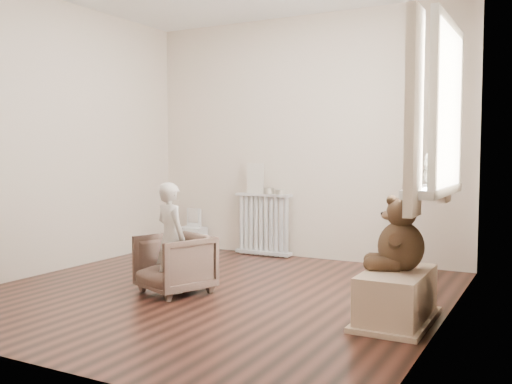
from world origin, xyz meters
The scene contains 19 objects.
floor centered at (0.00, 0.00, 0.00)m, with size 3.60×3.60×0.01m, color black.
back_wall centered at (0.00, 1.80, 1.30)m, with size 3.60×0.02×2.60m, color beige.
front_wall centered at (0.00, -1.80, 1.30)m, with size 3.60×0.02×2.60m, color beige.
left_wall centered at (-1.80, 0.00, 1.30)m, with size 0.02×3.60×2.60m, color beige.
right_wall centered at (1.80, 0.00, 1.30)m, with size 0.02×3.60×2.60m, color beige.
window centered at (1.76, 0.30, 1.45)m, with size 0.03×0.90×1.10m, color white.
window_sill centered at (1.67, 0.30, 0.87)m, with size 0.22×1.10×0.06m, color silver.
curtain_left centered at (1.65, -0.27, 1.39)m, with size 0.06×0.26×1.30m, color beige.
curtain_right centered at (1.65, 0.87, 1.39)m, with size 0.06×0.26×1.30m, color beige.
radiator centered at (-0.41, 1.68, 0.39)m, with size 0.65×0.12×0.69m, color silver.
paper_doll centered at (-0.51, 1.68, 0.85)m, with size 0.20×0.02×0.33m, color beige.
tin_a centered at (-0.35, 1.68, 0.72)m, with size 0.11×0.11×0.07m, color #A59E8C.
tin_b centered at (-0.21, 1.68, 0.71)m, with size 0.10×0.10×0.05m, color #A59E8C.
toy_vanity centered at (-1.35, 1.65, 0.28)m, with size 0.30×0.22×0.48m, color silver.
armchair centered at (-0.28, -0.15, 0.24)m, with size 0.51×0.52×0.48m, color brown.
child centered at (-0.28, -0.20, 0.46)m, with size 0.32×0.21×0.88m, color beige.
toy_bench centered at (1.52, -0.11, 0.20)m, with size 0.39×0.74×0.35m, color beige.
teddy_bear centered at (1.53, -0.05, 0.67)m, with size 0.41×0.31×0.50m, color #332214, non-canonical shape.
plush_cat centered at (1.66, 0.34, 1.00)m, with size 0.16×0.26×0.22m, color #6B6659, non-canonical shape.
Camera 1 is at (2.46, -3.88, 1.14)m, focal length 40.00 mm.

